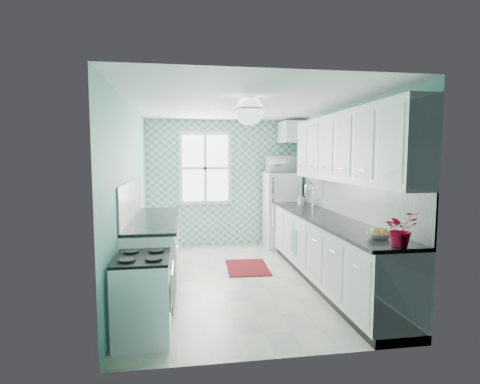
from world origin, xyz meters
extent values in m
cube|color=beige|center=(0.00, 0.00, -0.01)|extent=(3.00, 4.40, 0.02)
cube|color=white|center=(0.00, 0.00, 2.51)|extent=(3.00, 4.40, 0.02)
cube|color=#65B2A3|center=(0.00, 2.21, 1.25)|extent=(3.00, 0.02, 2.50)
cube|color=#65B2A3|center=(0.00, -2.21, 1.25)|extent=(3.00, 0.02, 2.50)
cube|color=#65B2A3|center=(-1.51, 0.00, 1.25)|extent=(0.02, 4.40, 2.50)
cube|color=#65B2A3|center=(1.51, 0.00, 1.25)|extent=(0.02, 4.40, 2.50)
cube|color=#5CAF99|center=(0.00, 2.19, 1.25)|extent=(3.00, 0.01, 2.50)
cube|color=white|center=(-0.35, 2.17, 1.55)|extent=(1.04, 0.05, 1.44)
cube|color=white|center=(-0.35, 2.15, 1.55)|extent=(0.90, 0.02, 1.30)
cube|color=white|center=(1.49, -0.40, 1.20)|extent=(0.02, 3.60, 0.51)
cube|color=white|center=(-1.49, -0.07, 1.20)|extent=(0.02, 2.15, 0.51)
cube|color=white|center=(1.33, -0.60, 1.90)|extent=(0.33, 3.20, 0.90)
cube|color=white|center=(1.30, 1.83, 2.25)|extent=(0.40, 0.74, 0.40)
cylinder|color=silver|center=(0.00, -0.80, 2.48)|extent=(0.14, 0.14, 0.04)
cylinder|color=silver|center=(0.00, -0.80, 2.41)|extent=(0.02, 0.02, 0.12)
sphere|color=white|center=(0.00, -0.80, 2.32)|extent=(0.34, 0.34, 0.34)
cube|color=white|center=(1.20, -0.40, 0.45)|extent=(0.60, 3.60, 0.90)
cube|color=black|center=(1.19, -0.40, 0.92)|extent=(0.63, 3.60, 0.04)
cube|color=white|center=(-1.20, -0.07, 0.45)|extent=(0.60, 2.15, 0.90)
cube|color=black|center=(-1.19, -0.07, 0.92)|extent=(0.63, 2.15, 0.04)
cube|color=white|center=(1.11, 1.81, 0.74)|extent=(0.64, 0.61, 1.47)
cube|color=silver|center=(1.11, 1.50, 1.07)|extent=(0.63, 0.01, 0.02)
cube|color=silver|center=(0.86, 1.49, 1.25)|extent=(0.03, 0.03, 0.30)
cube|color=silver|center=(0.86, 1.49, 0.74)|extent=(0.03, 0.03, 0.54)
cube|color=white|center=(-1.20, -1.60, 0.41)|extent=(0.52, 0.66, 0.78)
cube|color=black|center=(-1.20, -1.60, 0.80)|extent=(0.52, 0.66, 0.03)
cube|color=black|center=(-0.93, -1.60, 0.46)|extent=(0.01, 0.44, 0.26)
cube|color=silver|center=(1.20, 0.72, 0.92)|extent=(0.50, 0.42, 0.12)
cylinder|color=silver|center=(1.38, 0.72, 1.12)|extent=(0.02, 0.02, 0.30)
torus|color=silver|center=(1.31, 0.72, 1.31)|extent=(0.16, 0.02, 0.16)
cube|color=maroon|center=(0.21, 0.51, 0.01)|extent=(0.70, 0.96, 0.01)
cube|color=#539D9F|center=(0.89, 0.20, 0.48)|extent=(0.09, 0.25, 0.38)
imported|color=white|center=(1.20, -1.73, 0.97)|extent=(0.31, 0.31, 0.06)
imported|color=maroon|center=(1.20, -2.10, 1.11)|extent=(0.33, 0.30, 0.34)
imported|color=#AEBCCA|center=(1.25, 1.00, 1.04)|extent=(0.12, 0.12, 0.20)
imported|color=white|center=(1.11, 1.81, 1.63)|extent=(0.60, 0.43, 0.32)
camera|label=1|loc=(-0.80, -5.26, 1.78)|focal=28.00mm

